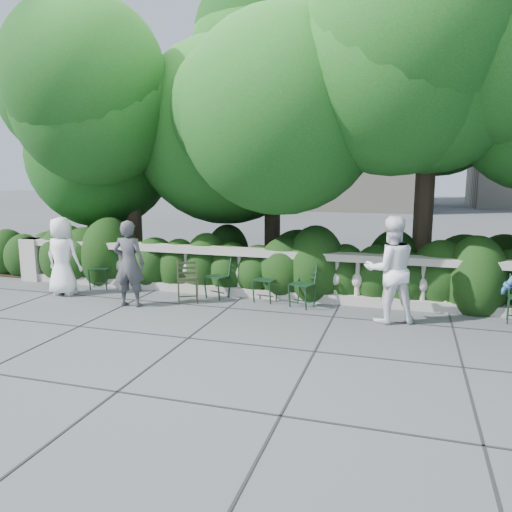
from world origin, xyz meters
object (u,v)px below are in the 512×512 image
(chair_weathered, at_px, (188,304))
(person_casual_man, at_px, (390,270))
(chair_b, at_px, (213,299))
(person_businessman, at_px, (62,256))
(chair_c, at_px, (298,309))
(chair_d, at_px, (262,303))
(person_woman_grey, at_px, (129,264))
(chair_a, at_px, (99,290))

(chair_weathered, height_order, person_casual_man, person_casual_man)
(chair_b, distance_m, person_casual_man, 3.64)
(person_businessman, bearing_deg, chair_c, -172.45)
(chair_c, xyz_separation_m, person_businessman, (-4.94, -0.38, 0.82))
(chair_d, height_order, chair_weathered, same)
(chair_c, height_order, chair_weathered, same)
(person_businessman, bearing_deg, chair_b, -166.54)
(chair_c, distance_m, person_casual_man, 1.93)
(chair_b, bearing_deg, chair_c, 13.70)
(chair_b, distance_m, person_woman_grey, 1.83)
(chair_d, relative_size, chair_weathered, 1.00)
(chair_weathered, relative_size, person_businessman, 0.51)
(chair_c, height_order, person_businessman, person_businessman)
(chair_a, relative_size, chair_d, 1.00)
(chair_a, relative_size, person_casual_man, 0.46)
(chair_c, height_order, person_casual_man, person_casual_man)
(chair_c, relative_size, person_casual_man, 0.46)
(chair_a, distance_m, person_casual_man, 6.26)
(chair_b, bearing_deg, chair_a, -160.08)
(person_casual_man, bearing_deg, person_woman_grey, -15.76)
(person_woman_grey, distance_m, person_casual_man, 4.82)
(chair_b, relative_size, chair_weathered, 1.00)
(chair_b, distance_m, chair_weathered, 0.59)
(chair_c, distance_m, person_woman_grey, 3.33)
(person_businessman, relative_size, person_casual_man, 0.89)
(chair_b, height_order, chair_c, same)
(chair_c, bearing_deg, chair_d, -173.73)
(chair_b, bearing_deg, person_casual_man, 11.00)
(chair_b, xyz_separation_m, person_casual_man, (3.48, -0.53, 0.92))
(chair_a, height_order, person_woman_grey, person_woman_grey)
(chair_weathered, height_order, person_woman_grey, person_woman_grey)
(chair_a, relative_size, person_businessman, 0.51)
(chair_a, distance_m, chair_weathered, 2.42)
(person_woman_grey, bearing_deg, chair_d, -166.12)
(chair_c, xyz_separation_m, chair_weathered, (-2.13, -0.31, 0.00))
(chair_b, bearing_deg, chair_weathered, -102.54)
(person_casual_man, bearing_deg, chair_b, -29.40)
(chair_a, bearing_deg, person_businessman, -146.04)
(chair_a, distance_m, chair_b, 2.69)
(chair_weathered, distance_m, person_casual_man, 3.90)
(chair_a, xyz_separation_m, person_businessman, (-0.44, -0.56, 0.82))
(person_businessman, relative_size, person_woman_grey, 0.98)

